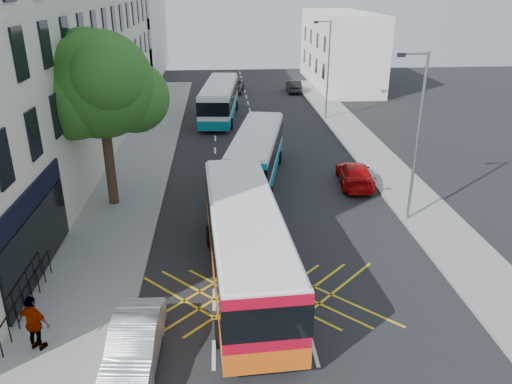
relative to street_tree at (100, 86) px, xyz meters
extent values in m
cube|color=gray|center=(0.01, 0.03, -6.22)|extent=(5.00, 70.00, 0.15)
cube|color=gray|center=(16.01, 0.03, -6.22)|extent=(3.00, 70.00, 0.15)
cube|color=beige|center=(-5.49, 9.53, 0.21)|extent=(8.00, 45.00, 13.00)
cube|color=black|center=(-1.44, -6.97, -2.89)|extent=(0.12, 7.00, 0.90)
cube|color=black|center=(-1.44, -6.97, -4.69)|extent=(0.12, 7.00, 2.60)
cube|color=silver|center=(-5.49, 40.03, -1.29)|extent=(8.00, 20.00, 10.00)
cube|color=silver|center=(19.51, 33.03, -2.29)|extent=(6.00, 18.00, 8.00)
cylinder|color=#382619|center=(0.01, 0.03, -3.94)|extent=(0.50, 0.50, 4.40)
sphere|color=#1D5919|center=(0.01, 0.03, 0.06)|extent=(5.20, 5.20, 5.20)
sphere|color=#1D5919|center=(1.41, 0.83, -0.74)|extent=(3.60, 3.60, 3.60)
sphere|color=#1D5919|center=(-1.19, -0.57, -0.54)|extent=(3.80, 3.80, 3.80)
sphere|color=#1D5919|center=(0.61, -1.27, 0.66)|extent=(3.40, 3.40, 3.40)
sphere|color=#1D5919|center=(-0.79, 1.13, 1.06)|extent=(3.20, 3.20, 3.20)
cylinder|color=slate|center=(14.81, -2.97, -2.14)|extent=(0.14, 0.14, 8.00)
cylinder|color=slate|center=(14.21, -2.97, 1.76)|extent=(1.20, 0.10, 0.10)
cube|color=black|center=(13.61, -2.97, 1.71)|extent=(0.35, 0.15, 0.18)
cylinder|color=slate|center=(14.81, 17.03, -2.14)|extent=(0.14, 0.14, 8.00)
cylinder|color=slate|center=(14.21, 17.03, 1.76)|extent=(1.20, 0.10, 0.10)
cube|color=black|center=(13.61, 17.03, 1.71)|extent=(0.35, 0.15, 0.18)
cube|color=silver|center=(6.56, -7.69, -4.59)|extent=(3.19, 11.32, 2.70)
cube|color=silver|center=(6.56, -7.69, -3.19)|extent=(2.97, 11.08, 0.12)
cube|color=black|center=(6.56, -7.69, -4.21)|extent=(3.25, 11.38, 1.12)
cube|color=#E75B13|center=(6.56, -7.69, -5.53)|extent=(3.24, 11.37, 0.76)
cube|color=#B40920|center=(6.88, -13.25, -4.56)|extent=(2.58, 0.25, 2.54)
cube|color=#FF0C0C|center=(5.86, -13.32, -5.27)|extent=(0.25, 0.07, 0.25)
cube|color=#FF0C0C|center=(7.90, -13.20, -5.27)|extent=(0.25, 0.07, 0.25)
cylinder|color=black|center=(5.11, -4.72, -5.83)|extent=(0.34, 0.93, 0.92)
cylinder|color=black|center=(7.65, -4.57, -5.83)|extent=(0.34, 0.93, 0.92)
cylinder|color=black|center=(5.51, -11.52, -5.83)|extent=(0.34, 0.93, 0.92)
cylinder|color=black|center=(8.05, -11.37, -5.83)|extent=(0.34, 0.93, 0.92)
cube|color=silver|center=(7.80, 3.47, -4.75)|extent=(4.25, 10.39, 2.44)
cube|color=silver|center=(7.80, 3.47, -3.48)|extent=(4.03, 10.16, 0.11)
cube|color=black|center=(7.80, 3.47, -4.40)|extent=(4.32, 10.46, 1.01)
cube|color=#0D90A5|center=(7.80, 3.47, -5.60)|extent=(4.31, 10.45, 0.69)
cube|color=#0CA097|center=(6.81, -1.47, -4.73)|extent=(2.32, 0.56, 2.30)
cube|color=#FF0C0C|center=(5.93, -1.30, -5.37)|extent=(0.26, 0.11, 0.25)
cube|color=#FF0C0C|center=(7.70, -1.66, -5.37)|extent=(0.26, 0.11, 0.25)
cylinder|color=black|center=(7.22, 6.41, -5.88)|extent=(0.42, 0.86, 0.83)
cylinder|color=black|center=(9.48, 5.95, -5.88)|extent=(0.42, 0.86, 0.83)
cylinder|color=black|center=(6.00, 0.36, -5.88)|extent=(0.42, 0.86, 0.83)
cylinder|color=black|center=(8.26, -0.10, -5.88)|extent=(0.42, 0.86, 0.83)
cube|color=silver|center=(5.72, 18.24, -4.65)|extent=(3.51, 11.00, 2.60)
cube|color=silver|center=(5.72, 18.24, -3.30)|extent=(3.30, 10.76, 0.12)
cube|color=black|center=(5.72, 18.24, -4.28)|extent=(3.58, 11.06, 1.08)
cube|color=#0B7E8D|center=(5.72, 18.24, -5.56)|extent=(3.57, 11.05, 0.74)
cube|color=white|center=(5.19, 12.89, -4.62)|extent=(2.49, 0.35, 2.46)
cube|color=#FF0C0C|center=(4.21, 12.98, -5.31)|extent=(0.25, 0.08, 0.25)
cube|color=#FF0C0C|center=(6.16, 12.79, -5.31)|extent=(0.25, 0.08, 0.25)
cylinder|color=black|center=(4.79, 21.29, -5.85)|extent=(0.36, 0.91, 0.88)
cylinder|color=black|center=(7.23, 21.05, -5.85)|extent=(0.36, 0.91, 0.88)
cylinder|color=black|center=(4.14, 14.74, -5.85)|extent=(0.36, 0.91, 0.88)
cylinder|color=black|center=(6.58, 14.50, -5.85)|extent=(0.36, 0.91, 0.88)
imported|color=#AEB1B6|center=(2.91, -12.08, -5.61)|extent=(1.55, 4.16, 1.36)
imported|color=#B90708|center=(13.43, 1.98, -5.64)|extent=(2.30, 4.68, 1.31)
imported|color=#393C40|center=(7.21, 29.42, -5.66)|extent=(2.71, 4.79, 1.26)
imported|color=black|center=(13.77, 29.04, -5.64)|extent=(1.50, 3.98, 1.30)
imported|color=gray|center=(-0.21, -11.42, -5.19)|extent=(1.21, 0.86, 1.91)
camera|label=1|loc=(5.72, -24.57, 4.53)|focal=35.00mm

